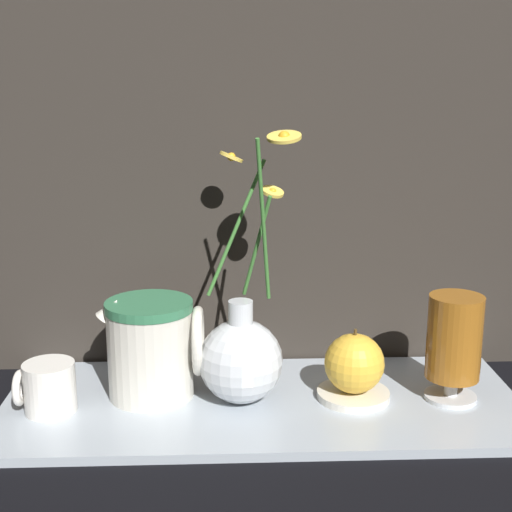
% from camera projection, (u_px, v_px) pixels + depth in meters
% --- Properties ---
extents(ground_plane, '(6.00, 6.00, 0.00)m').
position_uv_depth(ground_plane, '(262.00, 408.00, 0.96)').
color(ground_plane, black).
extents(shelf, '(0.69, 0.28, 0.01)m').
position_uv_depth(shelf, '(262.00, 404.00, 0.96)').
color(shelf, '#9EA8B2').
rests_on(shelf, ground_plane).
extents(vase_with_flowers, '(0.13, 0.15, 0.36)m').
position_uv_depth(vase_with_flowers, '(241.00, 357.00, 0.93)').
color(vase_with_flowers, silver).
rests_on(vase_with_flowers, shelf).
extents(yellow_mug, '(0.08, 0.07, 0.07)m').
position_uv_depth(yellow_mug, '(48.00, 387.00, 0.92)').
color(yellow_mug, silver).
rests_on(yellow_mug, shelf).
extents(ceramic_pitcher, '(0.14, 0.12, 0.14)m').
position_uv_depth(ceramic_pitcher, '(153.00, 344.00, 0.95)').
color(ceramic_pitcher, beige).
rests_on(ceramic_pitcher, shelf).
extents(tea_glass, '(0.07, 0.07, 0.14)m').
position_uv_depth(tea_glass, '(454.00, 340.00, 0.94)').
color(tea_glass, silver).
rests_on(tea_glass, shelf).
extents(saucer_plate, '(0.10, 0.10, 0.01)m').
position_uv_depth(saucer_plate, '(354.00, 396.00, 0.95)').
color(saucer_plate, silver).
rests_on(saucer_plate, shelf).
extents(orange_fruit, '(0.08, 0.08, 0.09)m').
position_uv_depth(orange_fruit, '(355.00, 364.00, 0.94)').
color(orange_fruit, gold).
rests_on(orange_fruit, saucer_plate).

